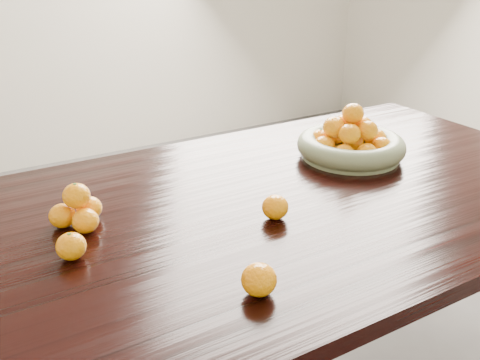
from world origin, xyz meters
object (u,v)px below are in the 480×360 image
loose_orange_0 (71,246)px  orange_pyramid (78,210)px  dining_table (247,236)px  fruit_bowl (351,143)px

loose_orange_0 → orange_pyramid: bearing=68.7°
dining_table → orange_pyramid: orange_pyramid is taller
dining_table → fruit_bowl: 0.47m
dining_table → orange_pyramid: bearing=165.6°
dining_table → loose_orange_0: 0.45m
fruit_bowl → orange_pyramid: (-0.82, -0.02, -0.00)m
orange_pyramid → dining_table: bearing=-14.4°
fruit_bowl → loose_orange_0: size_ratio=5.27×
dining_table → loose_orange_0: size_ratio=32.58×
fruit_bowl → loose_orange_0: (-0.87, -0.15, -0.02)m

